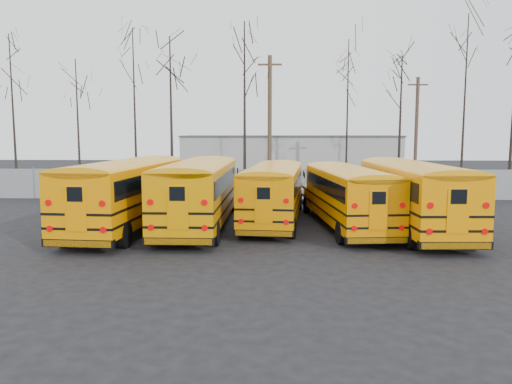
{
  "coord_description": "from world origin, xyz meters",
  "views": [
    {
      "loc": [
        -0.21,
        -20.92,
        4.38
      ],
      "look_at": [
        -0.82,
        2.51,
        1.6
      ],
      "focal_mm": 35.0,
      "sensor_mm": 36.0,
      "label": 1
    }
  ],
  "objects_px": {
    "utility_pole_left": "(270,122)",
    "utility_pole_right": "(416,132)",
    "bus_a": "(128,188)",
    "bus_b": "(199,188)",
    "bus_e": "(411,190)",
    "bus_c": "(274,188)",
    "bus_d": "(347,192)"
  },
  "relations": [
    {
      "from": "bus_a",
      "to": "bus_d",
      "type": "xyz_separation_m",
      "value": [
        9.98,
        0.5,
        -0.19
      ]
    },
    {
      "from": "bus_e",
      "to": "bus_d",
      "type": "bearing_deg",
      "value": 166.7
    },
    {
      "from": "bus_b",
      "to": "bus_d",
      "type": "bearing_deg",
      "value": 1.63
    },
    {
      "from": "bus_a",
      "to": "bus_b",
      "type": "bearing_deg",
      "value": 12.25
    },
    {
      "from": "bus_b",
      "to": "utility_pole_left",
      "type": "bearing_deg",
      "value": 79.06
    },
    {
      "from": "bus_a",
      "to": "bus_e",
      "type": "distance_m",
      "value": 12.75
    },
    {
      "from": "bus_e",
      "to": "utility_pole_left",
      "type": "height_order",
      "value": "utility_pole_left"
    },
    {
      "from": "bus_c",
      "to": "utility_pole_left",
      "type": "distance_m",
      "value": 14.6
    },
    {
      "from": "bus_c",
      "to": "bus_d",
      "type": "xyz_separation_m",
      "value": [
        3.34,
        -1.22,
        -0.01
      ]
    },
    {
      "from": "bus_a",
      "to": "bus_d",
      "type": "distance_m",
      "value": 9.99
    },
    {
      "from": "bus_b",
      "to": "bus_c",
      "type": "height_order",
      "value": "bus_b"
    },
    {
      "from": "bus_d",
      "to": "bus_e",
      "type": "xyz_separation_m",
      "value": [
        2.77,
        -0.54,
        0.15
      ]
    },
    {
      "from": "bus_a",
      "to": "bus_c",
      "type": "xyz_separation_m",
      "value": [
        6.64,
        1.72,
        -0.18
      ]
    },
    {
      "from": "bus_b",
      "to": "bus_c",
      "type": "xyz_separation_m",
      "value": [
        3.45,
        1.3,
        -0.16
      ]
    },
    {
      "from": "utility_pole_left",
      "to": "utility_pole_right",
      "type": "distance_m",
      "value": 11.5
    },
    {
      "from": "bus_e",
      "to": "utility_pole_right",
      "type": "bearing_deg",
      "value": 71.13
    },
    {
      "from": "bus_c",
      "to": "utility_pole_right",
      "type": "bearing_deg",
      "value": 59.55
    },
    {
      "from": "bus_b",
      "to": "bus_e",
      "type": "bearing_deg",
      "value": -1.81
    },
    {
      "from": "bus_a",
      "to": "utility_pole_left",
      "type": "xyz_separation_m",
      "value": [
        6.44,
        15.89,
        3.32
      ]
    },
    {
      "from": "bus_b",
      "to": "bus_d",
      "type": "xyz_separation_m",
      "value": [
        6.79,
        0.08,
        -0.17
      ]
    },
    {
      "from": "utility_pole_right",
      "to": "bus_a",
      "type": "bearing_deg",
      "value": -140.07
    },
    {
      "from": "bus_e",
      "to": "utility_pole_left",
      "type": "bearing_deg",
      "value": 109.33
    },
    {
      "from": "bus_d",
      "to": "bus_e",
      "type": "distance_m",
      "value": 2.83
    },
    {
      "from": "bus_c",
      "to": "bus_b",
      "type": "bearing_deg",
      "value": -153.68
    },
    {
      "from": "bus_a",
      "to": "utility_pole_right",
      "type": "bearing_deg",
      "value": 48.54
    },
    {
      "from": "bus_b",
      "to": "bus_c",
      "type": "bearing_deg",
      "value": 21.59
    },
    {
      "from": "bus_b",
      "to": "bus_d",
      "type": "relative_size",
      "value": 1.08
    },
    {
      "from": "bus_a",
      "to": "bus_e",
      "type": "xyz_separation_m",
      "value": [
        12.75,
        -0.04,
        -0.04
      ]
    },
    {
      "from": "bus_c",
      "to": "bus_e",
      "type": "bearing_deg",
      "value": -10.4
    },
    {
      "from": "utility_pole_left",
      "to": "bus_e",
      "type": "bearing_deg",
      "value": -67.97
    },
    {
      "from": "bus_a",
      "to": "bus_e",
      "type": "bearing_deg",
      "value": 4.61
    },
    {
      "from": "bus_d",
      "to": "bus_c",
      "type": "bearing_deg",
      "value": 154.43
    }
  ]
}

